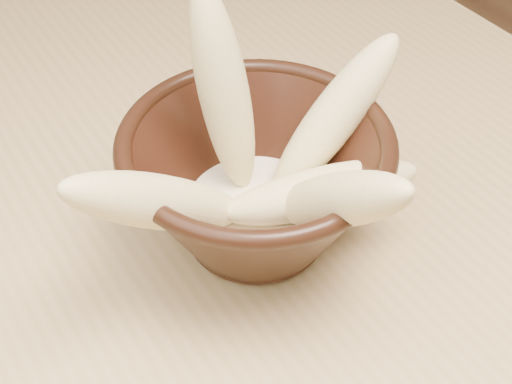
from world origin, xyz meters
TOP-DOWN VIEW (x-y plane):
  - bowl at (0.21, -0.08)m, footprint 0.19×0.19m
  - milk_puddle at (0.21, -0.08)m, footprint 0.11×0.11m
  - banana_upright at (0.21, -0.04)m, footprint 0.05×0.07m
  - banana_left at (0.14, -0.09)m, footprint 0.15×0.06m
  - banana_right at (0.28, -0.08)m, footprint 0.12×0.04m
  - banana_across at (0.25, -0.11)m, footprint 0.15×0.08m
  - banana_front at (0.23, -0.15)m, footprint 0.04×0.14m

SIDE VIEW (x-z plane):
  - milk_puddle at x=0.21m, z-range 0.78..0.79m
  - bowl at x=0.21m, z-range 0.76..0.86m
  - banana_across at x=0.25m, z-range 0.79..0.83m
  - banana_left at x=0.14m, z-range 0.77..0.90m
  - banana_right at x=0.28m, z-range 0.78..0.90m
  - banana_front at x=0.23m, z-range 0.78..0.90m
  - banana_upright at x=0.21m, z-range 0.78..0.95m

